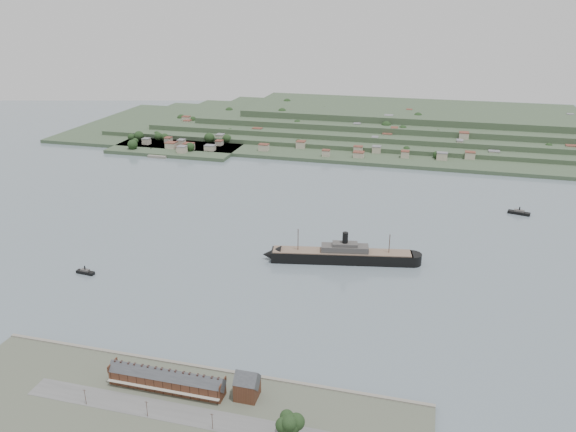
% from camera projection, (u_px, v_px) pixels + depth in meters
% --- Properties ---
extents(ground, '(1400.00, 1400.00, 0.00)m').
position_uv_depth(ground, '(284.00, 248.00, 408.46)').
color(ground, slate).
rests_on(ground, ground).
extents(near_shore, '(220.00, 80.00, 2.60)m').
position_uv_depth(near_shore, '(169.00, 422.00, 239.78)').
color(near_shore, '#4C5142').
rests_on(near_shore, ground).
extents(terrace_row, '(55.60, 9.80, 11.07)m').
position_uv_depth(terrace_row, '(167.00, 380.00, 256.92)').
color(terrace_row, '#4E2C1C').
rests_on(terrace_row, ground).
extents(gabled_building, '(10.40, 10.18, 14.09)m').
position_uv_depth(gabled_building, '(247.00, 386.00, 251.15)').
color(gabled_building, '#4E2C1C').
rests_on(gabled_building, ground).
extents(far_peninsula, '(760.00, 309.00, 30.00)m').
position_uv_depth(far_peninsula, '(380.00, 125.00, 751.84)').
color(far_peninsula, '#334930').
rests_on(far_peninsula, ground).
extents(steamship, '(108.78, 31.78, 26.27)m').
position_uv_depth(steamship, '(338.00, 255.00, 386.48)').
color(steamship, black).
rests_on(steamship, ground).
extents(tugboat, '(13.07, 4.59, 5.77)m').
position_uv_depth(tugboat, '(85.00, 272.00, 370.39)').
color(tugboat, black).
rests_on(tugboat, ground).
extents(ferry_west, '(16.35, 9.73, 5.93)m').
position_uv_depth(ferry_west, '(151.00, 151.00, 663.90)').
color(ferry_west, black).
rests_on(ferry_west, ground).
extents(ferry_east, '(18.33, 9.07, 6.63)m').
position_uv_depth(ferry_east, '(519.00, 212.00, 472.68)').
color(ferry_east, black).
rests_on(ferry_east, ground).
extents(fig_tree, '(11.53, 9.99, 12.87)m').
position_uv_depth(fig_tree, '(290.00, 424.00, 226.17)').
color(fig_tree, '#422A1E').
rests_on(fig_tree, ground).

